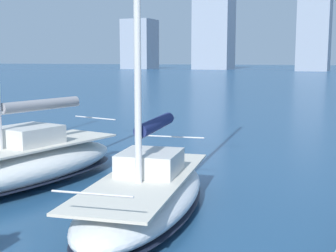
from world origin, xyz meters
The scene contains 2 objects.
sailboat_navy centered at (0.59, -6.20, 0.63)m, with size 3.48×7.24×11.84m.
sailboat_grey centered at (5.27, -7.03, 0.74)m, with size 3.82×8.04×13.21m.
Camera 1 is at (-4.35, 3.74, 3.81)m, focal length 50.00 mm.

